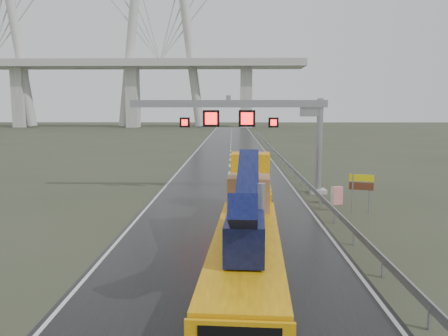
{
  "coord_description": "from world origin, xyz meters",
  "views": [
    {
      "loc": [
        0.33,
        -15.12,
        6.4
      ],
      "look_at": [
        -0.14,
        8.53,
        3.2
      ],
      "focal_mm": 35.0,
      "sensor_mm": 36.0,
      "label": 1
    }
  ],
  "objects_px": {
    "heavy_haul_truck": "(248,205)",
    "exit_sign_pair": "(361,186)",
    "striped_barrier": "(337,196)",
    "sign_gantry": "(256,120)"
  },
  "relations": [
    {
      "from": "heavy_haul_truck",
      "to": "exit_sign_pair",
      "type": "bearing_deg",
      "value": 39.75
    },
    {
      "from": "heavy_haul_truck",
      "to": "striped_barrier",
      "type": "bearing_deg",
      "value": 54.69
    },
    {
      "from": "sign_gantry",
      "to": "exit_sign_pair",
      "type": "bearing_deg",
      "value": -47.25
    },
    {
      "from": "sign_gantry",
      "to": "exit_sign_pair",
      "type": "height_order",
      "value": "sign_gantry"
    },
    {
      "from": "exit_sign_pair",
      "to": "striped_barrier",
      "type": "xyz_separation_m",
      "value": [
        -0.83,
        2.62,
        -1.14
      ]
    },
    {
      "from": "exit_sign_pair",
      "to": "striped_barrier",
      "type": "distance_m",
      "value": 2.98
    },
    {
      "from": "sign_gantry",
      "to": "heavy_haul_truck",
      "type": "height_order",
      "value": "sign_gantry"
    },
    {
      "from": "exit_sign_pair",
      "to": "heavy_haul_truck",
      "type": "bearing_deg",
      "value": -126.43
    },
    {
      "from": "sign_gantry",
      "to": "exit_sign_pair",
      "type": "distance_m",
      "value": 9.81
    },
    {
      "from": "sign_gantry",
      "to": "exit_sign_pair",
      "type": "relative_size",
      "value": 5.99
    }
  ]
}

